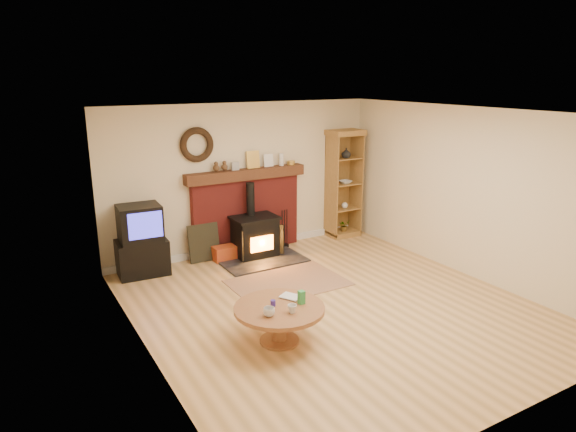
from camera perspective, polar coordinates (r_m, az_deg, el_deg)
ground at (r=7.14m, az=4.99°, el=-9.94°), size 5.50×5.50×0.00m
room_shell at (r=6.65m, az=4.74°, el=3.80°), size 5.02×5.52×2.61m
chimney_breast at (r=9.04m, az=-4.65°, el=1.00°), size 2.20×0.22×1.78m
wood_stove at (r=8.81m, az=-3.60°, el=-2.43°), size 1.40×1.00×1.28m
area_rug at (r=7.84m, az=-0.01°, el=-7.41°), size 1.69×1.17×0.01m
tv_unit at (r=8.31m, az=-15.99°, el=-2.77°), size 0.80×0.58×1.12m
curio_cabinet at (r=9.90m, az=6.12°, el=3.59°), size 0.66×0.48×2.06m
firelog_box at (r=8.79m, az=-7.01°, el=-4.12°), size 0.40×0.25×0.25m
leaning_painting at (r=8.75m, az=-9.32°, el=-2.94°), size 0.53×0.14×0.64m
fire_tools at (r=9.39m, az=-0.38°, el=-2.64°), size 0.16×0.16×0.70m
coffee_table at (r=6.08m, az=-0.95°, el=-10.77°), size 1.07×1.07×0.61m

